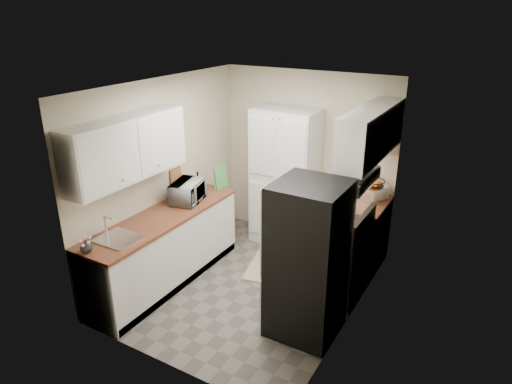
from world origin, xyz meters
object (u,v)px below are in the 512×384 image
at_px(refrigerator, 308,260).
at_px(microwave, 188,192).
at_px(pantry_cabinet, 285,178).
at_px(wine_bottle, 198,184).
at_px(toaster_oven, 373,193).
at_px(electric_range, 336,259).

bearing_deg(refrigerator, microwave, 165.82).
bearing_deg(pantry_cabinet, microwave, -122.46).
height_order(refrigerator, wine_bottle, refrigerator).
bearing_deg(toaster_oven, refrigerator, -74.96).
distance_m(pantry_cabinet, toaster_oven, 1.29).
distance_m(electric_range, toaster_oven, 1.09).
height_order(pantry_cabinet, electric_range, pantry_cabinet).
xyz_separation_m(pantry_cabinet, refrigerator, (1.14, -1.73, -0.15)).
height_order(electric_range, wine_bottle, wine_bottle).
xyz_separation_m(refrigerator, toaster_oven, (0.15, 1.74, 0.17)).
bearing_deg(electric_range, pantry_cabinet, 141.78).
height_order(electric_range, toaster_oven, electric_range).
bearing_deg(toaster_oven, pantry_cabinet, -159.21).
xyz_separation_m(refrigerator, microwave, (-1.93, 0.49, 0.21)).
xyz_separation_m(microwave, toaster_oven, (2.08, 1.26, -0.04)).
distance_m(pantry_cabinet, refrigerator, 2.07).
height_order(pantry_cabinet, toaster_oven, pantry_cabinet).
bearing_deg(pantry_cabinet, electric_range, -38.22).
xyz_separation_m(wine_bottle, toaster_oven, (2.13, 0.97, -0.05)).
xyz_separation_m(pantry_cabinet, electric_range, (1.17, -0.93, -0.52)).
bearing_deg(toaster_oven, electric_range, -77.01).
bearing_deg(wine_bottle, refrigerator, -21.39).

